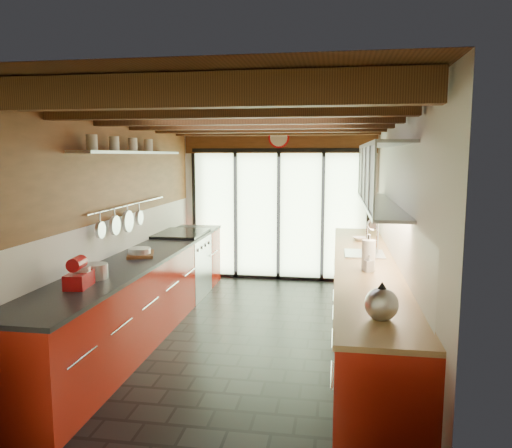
# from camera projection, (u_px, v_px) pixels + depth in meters

# --- Properties ---
(ground) EXTENTS (5.50, 5.50, 0.00)m
(ground) POSITION_uv_depth(u_px,v_px,m) (251.00, 336.00, 5.75)
(ground) COLOR black
(ground) RESTS_ON ground
(room_shell) EXTENTS (5.50, 5.50, 5.50)m
(room_shell) POSITION_uv_depth(u_px,v_px,m) (251.00, 193.00, 5.53)
(room_shell) COLOR silver
(room_shell) RESTS_ON ground
(ceiling_beams) EXTENTS (3.14, 5.06, 4.90)m
(ceiling_beams) POSITION_uv_depth(u_px,v_px,m) (256.00, 121.00, 5.79)
(ceiling_beams) COLOR #593316
(ceiling_beams) RESTS_ON ground
(glass_door) EXTENTS (2.95, 0.10, 2.90)m
(glass_door) POSITION_uv_depth(u_px,v_px,m) (279.00, 180.00, 8.16)
(glass_door) COLOR #C6EAAD
(glass_door) RESTS_ON ground
(left_counter) EXTENTS (0.68, 5.00, 0.92)m
(left_counter) POSITION_uv_depth(u_px,v_px,m) (145.00, 292.00, 5.89)
(left_counter) COLOR #A81E10
(left_counter) RESTS_ON ground
(range_stove) EXTENTS (0.66, 0.90, 0.97)m
(range_stove) POSITION_uv_depth(u_px,v_px,m) (182.00, 265.00, 7.31)
(range_stove) COLOR silver
(range_stove) RESTS_ON ground
(right_counter) EXTENTS (0.68, 5.00, 0.92)m
(right_counter) POSITION_uv_depth(u_px,v_px,m) (365.00, 302.00, 5.49)
(right_counter) COLOR #A81E10
(right_counter) RESTS_ON ground
(sink_assembly) EXTENTS (0.45, 0.52, 0.43)m
(sink_assembly) POSITION_uv_depth(u_px,v_px,m) (365.00, 251.00, 5.81)
(sink_assembly) COLOR silver
(sink_assembly) RESTS_ON right_counter
(upper_cabinets_right) EXTENTS (0.34, 3.00, 3.00)m
(upper_cabinets_right) POSITION_uv_depth(u_px,v_px,m) (381.00, 175.00, 5.57)
(upper_cabinets_right) COLOR silver
(upper_cabinets_right) RESTS_ON ground
(left_wall_fixtures) EXTENTS (0.28, 2.60, 0.96)m
(left_wall_fixtures) POSITION_uv_depth(u_px,v_px,m) (130.00, 171.00, 5.87)
(left_wall_fixtures) COLOR silver
(left_wall_fixtures) RESTS_ON ground
(stand_mixer) EXTENTS (0.21, 0.32, 0.28)m
(stand_mixer) POSITION_uv_depth(u_px,v_px,m) (79.00, 275.00, 4.36)
(stand_mixer) COLOR #B60E12
(stand_mixer) RESTS_ON left_counter
(pot_large) EXTENTS (0.23, 0.23, 0.14)m
(pot_large) POSITION_uv_depth(u_px,v_px,m) (96.00, 271.00, 4.66)
(pot_large) COLOR silver
(pot_large) RESTS_ON left_counter
(pot_small) EXTENTS (0.31, 0.31, 0.10)m
(pot_small) POSITION_uv_depth(u_px,v_px,m) (140.00, 252.00, 5.69)
(pot_small) COLOR silver
(pot_small) RESTS_ON left_counter
(cutting_board) EXTENTS (0.40, 0.47, 0.03)m
(cutting_board) POSITION_uv_depth(u_px,v_px,m) (141.00, 254.00, 5.73)
(cutting_board) COLOR brown
(cutting_board) RESTS_ON left_counter
(kettle) EXTENTS (0.29, 0.32, 0.28)m
(kettle) POSITION_uv_depth(u_px,v_px,m) (382.00, 302.00, 3.50)
(kettle) COLOR silver
(kettle) RESTS_ON right_counter
(paper_towel) EXTENTS (0.14, 0.14, 0.36)m
(paper_towel) POSITION_uv_depth(u_px,v_px,m) (368.00, 255.00, 4.99)
(paper_towel) COLOR white
(paper_towel) RESTS_ON right_counter
(soap_bottle) EXTENTS (0.10, 0.10, 0.17)m
(soap_bottle) POSITION_uv_depth(u_px,v_px,m) (369.00, 263.00, 4.94)
(soap_bottle) COLOR silver
(soap_bottle) RESTS_ON right_counter
(bowl) EXTENTS (0.26, 0.26, 0.05)m
(bowl) POSITION_uv_depth(u_px,v_px,m) (360.00, 239.00, 6.76)
(bowl) COLOR silver
(bowl) RESTS_ON right_counter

